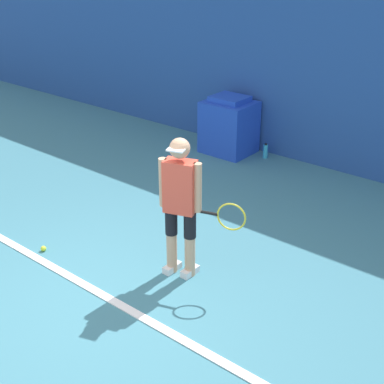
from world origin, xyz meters
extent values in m
plane|color=teal|center=(0.00, 0.00, 0.00)|extent=(24.00, 24.00, 0.00)
cube|color=#234C99|center=(0.00, 4.89, 1.54)|extent=(24.00, 0.10, 3.08)
cube|color=white|center=(0.00, 0.07, 0.01)|extent=(21.60, 0.10, 0.01)
cylinder|color=tan|center=(0.14, 0.91, 0.25)|extent=(0.12, 0.12, 0.49)
cylinder|color=black|center=(0.14, 0.91, 0.65)|extent=(0.14, 0.14, 0.30)
cube|color=white|center=(0.14, 0.91, 0.04)|extent=(0.10, 0.24, 0.08)
cylinder|color=tan|center=(0.35, 0.98, 0.25)|extent=(0.12, 0.12, 0.49)
cylinder|color=black|center=(0.35, 0.98, 0.65)|extent=(0.14, 0.14, 0.30)
cube|color=white|center=(0.35, 0.98, 0.04)|extent=(0.10, 0.24, 0.08)
cube|color=#E54C38|center=(0.25, 0.94, 1.09)|extent=(0.39, 0.30, 0.59)
sphere|color=tan|center=(0.25, 0.94, 1.53)|extent=(0.22, 0.22, 0.22)
cube|color=white|center=(0.28, 0.85, 1.55)|extent=(0.21, 0.17, 0.02)
cylinder|color=tan|center=(0.06, 0.88, 1.11)|extent=(0.09, 0.09, 0.55)
cylinder|color=tan|center=(0.43, 1.01, 1.11)|extent=(0.09, 0.09, 0.55)
cylinder|color=black|center=(0.54, 1.05, 0.83)|extent=(0.23, 0.10, 0.03)
torus|color=yellow|center=(0.79, 1.13, 0.83)|extent=(0.31, 0.12, 0.32)
sphere|color=#D1E533|center=(-1.36, 0.23, 0.03)|extent=(0.07, 0.07, 0.07)
cube|color=blue|center=(-1.57, 4.42, 0.46)|extent=(0.84, 0.74, 0.92)
cube|color=blue|center=(-1.57, 4.42, 0.97)|extent=(0.59, 0.52, 0.10)
cylinder|color=#33ADD6|center=(-0.90, 4.58, 0.12)|extent=(0.08, 0.08, 0.24)
cylinder|color=black|center=(-0.90, 4.58, 0.25)|extent=(0.04, 0.04, 0.02)
camera|label=1|loc=(3.60, -2.97, 3.48)|focal=50.00mm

